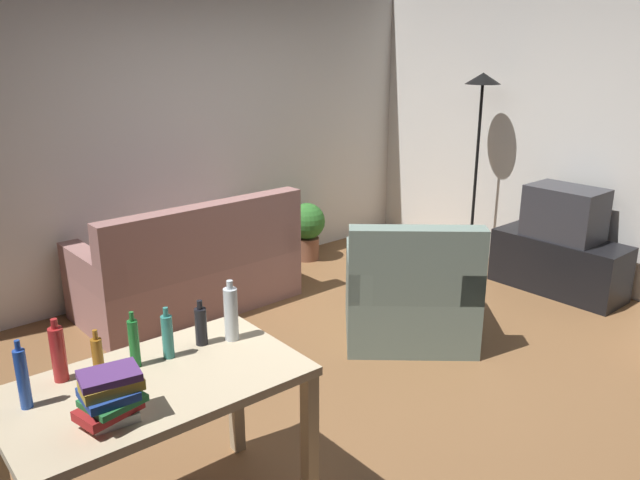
# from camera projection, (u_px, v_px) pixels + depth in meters

# --- Properties ---
(ground_plane) EXTENTS (5.20, 4.40, 0.02)m
(ground_plane) POSITION_uv_depth(u_px,v_px,m) (358.00, 368.00, 4.19)
(ground_plane) COLOR brown
(wall_rear) EXTENTS (5.20, 0.10, 2.70)m
(wall_rear) POSITION_uv_depth(u_px,v_px,m) (181.00, 130.00, 5.36)
(wall_rear) COLOR silver
(wall_rear) RESTS_ON ground_plane
(wall_right) EXTENTS (0.10, 4.40, 2.70)m
(wall_right) POSITION_uv_depth(u_px,v_px,m) (576.00, 129.00, 5.41)
(wall_right) COLOR silver
(wall_right) RESTS_ON ground_plane
(couch) EXTENTS (1.71, 0.84, 0.92)m
(couch) POSITION_uv_depth(u_px,v_px,m) (191.00, 272.00, 5.03)
(couch) COLOR #996B66
(couch) RESTS_ON ground_plane
(tv_stand) EXTENTS (0.44, 1.10, 0.48)m
(tv_stand) POSITION_uv_depth(u_px,v_px,m) (558.00, 264.00, 5.40)
(tv_stand) COLOR black
(tv_stand) RESTS_ON ground_plane
(tv) EXTENTS (0.41, 0.60, 0.44)m
(tv) POSITION_uv_depth(u_px,v_px,m) (565.00, 213.00, 5.27)
(tv) COLOR #2D2D33
(tv) RESTS_ON tv_stand
(torchiere_lamp) EXTENTS (0.32, 0.32, 1.81)m
(torchiere_lamp) POSITION_uv_depth(u_px,v_px,m) (480.00, 118.00, 5.70)
(torchiere_lamp) COLOR black
(torchiere_lamp) RESTS_ON ground_plane
(desk) EXTENTS (1.22, 0.74, 0.76)m
(desk) POSITION_uv_depth(u_px,v_px,m) (156.00, 403.00, 2.58)
(desk) COLOR #C6B28E
(desk) RESTS_ON ground_plane
(potted_plant) EXTENTS (0.36, 0.36, 0.57)m
(potted_plant) POSITION_uv_depth(u_px,v_px,m) (307.00, 227.00, 6.17)
(potted_plant) COLOR brown
(potted_plant) RESTS_ON ground_plane
(armchair) EXTENTS (1.23, 1.23, 0.92)m
(armchair) POSITION_uv_depth(u_px,v_px,m) (409.00, 296.00, 4.52)
(armchair) COLOR slate
(armchair) RESTS_ON ground_plane
(bottle_blue) EXTENTS (0.04, 0.04, 0.28)m
(bottle_blue) POSITION_uv_depth(u_px,v_px,m) (23.00, 378.00, 2.32)
(bottle_blue) COLOR #2347A3
(bottle_blue) RESTS_ON desk
(bottle_red) EXTENTS (0.06, 0.06, 0.27)m
(bottle_red) POSITION_uv_depth(u_px,v_px,m) (58.00, 353.00, 2.51)
(bottle_red) COLOR #AD2323
(bottle_red) RESTS_ON desk
(bottle_amber) EXTENTS (0.04, 0.04, 0.21)m
(bottle_amber) POSITION_uv_depth(u_px,v_px,m) (98.00, 357.00, 2.55)
(bottle_amber) COLOR #9E6019
(bottle_amber) RESTS_ON desk
(bottle_green) EXTENTS (0.04, 0.04, 0.25)m
(bottle_green) POSITION_uv_depth(u_px,v_px,m) (134.00, 343.00, 2.63)
(bottle_green) COLOR #1E722D
(bottle_green) RESTS_ON desk
(bottle_tall) EXTENTS (0.05, 0.05, 0.23)m
(bottle_tall) POSITION_uv_depth(u_px,v_px,m) (168.00, 336.00, 2.70)
(bottle_tall) COLOR teal
(bottle_tall) RESTS_ON desk
(bottle_dark) EXTENTS (0.05, 0.05, 0.21)m
(bottle_dark) POSITION_uv_depth(u_px,v_px,m) (201.00, 326.00, 2.83)
(bottle_dark) COLOR black
(bottle_dark) RESTS_ON desk
(bottle_clear) EXTENTS (0.06, 0.06, 0.29)m
(bottle_clear) POSITION_uv_depth(u_px,v_px,m) (231.00, 313.00, 2.86)
(bottle_clear) COLOR silver
(bottle_clear) RESTS_ON desk
(book_stack) EXTENTS (0.25, 0.20, 0.20)m
(book_stack) POSITION_uv_depth(u_px,v_px,m) (110.00, 397.00, 2.24)
(book_stack) COLOR beige
(book_stack) RESTS_ON desk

